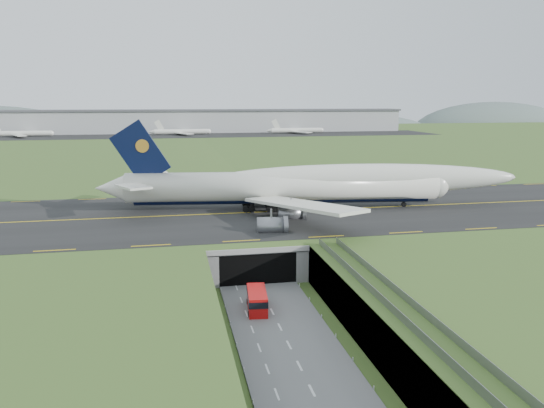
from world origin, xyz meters
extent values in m
plane|color=#3F6026|center=(0.00, 0.00, 0.00)|extent=(900.00, 900.00, 0.00)
cube|color=gray|center=(0.00, 0.00, 3.00)|extent=(800.00, 800.00, 6.00)
cube|color=slate|center=(0.00, -7.50, 0.10)|extent=(12.00, 75.00, 0.20)
cube|color=black|center=(0.00, 33.00, 6.09)|extent=(800.00, 44.00, 0.18)
cube|color=gray|center=(0.00, 19.00, 5.50)|extent=(16.00, 22.00, 1.00)
cube|color=gray|center=(-7.00, 19.00, 3.00)|extent=(2.00, 22.00, 6.00)
cube|color=gray|center=(7.00, 19.00, 3.00)|extent=(2.00, 22.00, 6.00)
cube|color=black|center=(0.00, 14.00, 2.50)|extent=(12.00, 12.00, 5.00)
cube|color=#A8A8A3|center=(0.00, 7.95, 5.60)|extent=(17.00, 0.50, 0.80)
cube|color=#A8A8A3|center=(11.00, -18.50, 5.80)|extent=(3.00, 53.00, 0.50)
cube|color=gray|center=(9.60, -18.50, 6.55)|extent=(0.06, 53.00, 1.00)
cube|color=gray|center=(12.40, -18.50, 6.55)|extent=(0.06, 53.00, 1.00)
cylinder|color=#A8A8A3|center=(11.00, -28.00, 2.80)|extent=(0.90, 0.90, 5.60)
cylinder|color=#A8A8A3|center=(11.00, -16.00, 2.80)|extent=(0.90, 0.90, 5.60)
cylinder|color=#A8A8A3|center=(11.00, -4.00, 2.80)|extent=(0.90, 0.90, 5.60)
cylinder|color=silver|center=(9.91, 35.47, 10.83)|extent=(63.51, 13.85, 5.95)
sphere|color=silver|center=(41.30, 31.50, 10.83)|extent=(6.52, 6.52, 5.84)
cone|color=silver|center=(-24.24, 39.79, 10.83)|extent=(7.17, 6.43, 5.66)
ellipsoid|color=silver|center=(26.86, 33.32, 12.17)|extent=(63.89, 13.43, 6.25)
ellipsoid|color=black|center=(40.37, 31.61, 11.58)|extent=(4.46, 3.11, 2.08)
cylinder|color=black|center=(9.91, 35.47, 8.51)|extent=(59.94, 10.03, 2.50)
cube|color=silver|center=(13.63, 50.00, 9.90)|extent=(22.05, 26.14, 2.50)
cube|color=silver|center=(-17.82, 46.01, 12.23)|extent=(9.33, 10.78, 0.95)
cube|color=silver|center=(9.89, 20.47, 9.90)|extent=(16.80, 28.23, 2.50)
cube|color=silver|center=(-19.57, 32.17, 12.23)|extent=(7.55, 11.06, 0.95)
cube|color=black|center=(-18.24, 39.03, 17.81)|extent=(11.81, 2.04, 13.17)
cylinder|color=gold|center=(-17.78, 38.97, 19.20)|extent=(2.67, 0.97, 2.60)
cylinder|color=slate|center=(11.69, 44.15, 7.02)|extent=(5.18, 3.65, 3.07)
cylinder|color=slate|center=(8.56, 54.40, 7.02)|extent=(5.18, 3.65, 3.07)
cylinder|color=slate|center=(9.47, 26.62, 7.02)|extent=(5.18, 3.65, 3.07)
cylinder|color=slate|center=(3.89, 17.48, 7.02)|extent=(5.18, 3.65, 3.07)
cylinder|color=black|center=(35.02, 32.29, 6.69)|extent=(1.07, 0.59, 1.02)
cube|color=black|center=(5.76, 35.99, 6.83)|extent=(6.36, 7.16, 1.30)
cube|color=red|center=(-1.86, -1.82, 1.53)|extent=(3.14, 6.84, 2.65)
cube|color=black|center=(-1.86, -1.82, 2.06)|extent=(3.20, 6.94, 0.88)
cube|color=black|center=(-1.86, -1.82, 0.42)|extent=(2.91, 6.39, 0.44)
cylinder|color=black|center=(-3.23, -3.90, 0.49)|extent=(0.39, 0.82, 0.80)
cylinder|color=black|center=(-2.78, 0.50, 0.49)|extent=(0.39, 0.82, 0.80)
cylinder|color=black|center=(-0.94, -4.13, 0.49)|extent=(0.39, 0.82, 0.80)
cylinder|color=black|center=(-0.49, 0.26, 0.49)|extent=(0.39, 0.82, 0.80)
cube|color=#B2B2B2|center=(0.00, 300.00, 13.50)|extent=(300.00, 22.00, 15.00)
cube|color=#4C4C51|center=(0.00, 300.00, 21.00)|extent=(302.00, 24.00, 1.20)
cube|color=black|center=(0.00, 270.00, 6.14)|extent=(320.00, 50.00, 0.08)
cylinder|color=silver|center=(-98.86, 275.00, 8.18)|extent=(34.00, 3.20, 3.20)
cylinder|color=silver|center=(-3.51, 275.00, 8.18)|extent=(34.00, 3.20, 3.20)
cylinder|color=silver|center=(71.48, 275.00, 8.18)|extent=(34.00, 3.20, 3.20)
ellipsoid|color=#576861|center=(120.00, 430.00, -4.00)|extent=(260.00, 91.00, 44.00)
ellipsoid|color=#576861|center=(320.00, 430.00, -4.00)|extent=(180.00, 63.00, 60.00)
camera|label=1|loc=(-13.00, -68.61, 28.16)|focal=35.00mm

